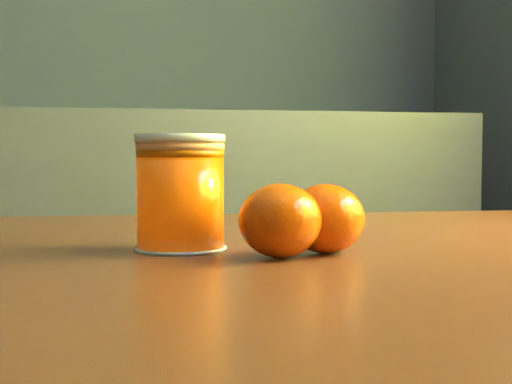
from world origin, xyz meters
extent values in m
cube|color=brown|center=(0.90, 0.23, 0.71)|extent=(1.02, 0.74, 0.04)
cylinder|color=#FF5205|center=(0.79, 0.24, 0.77)|extent=(0.07, 0.07, 0.08)
cylinder|color=#FFA168|center=(0.79, 0.24, 0.81)|extent=(0.07, 0.07, 0.01)
cylinder|color=silver|center=(0.79, 0.24, 0.82)|extent=(0.07, 0.07, 0.00)
ellipsoid|color=#EB4B04|center=(0.90, 0.20, 0.76)|extent=(0.07, 0.07, 0.05)
ellipsoid|color=#EB4B04|center=(0.86, 0.18, 0.76)|extent=(0.08, 0.08, 0.05)
camera|label=1|loc=(0.73, -0.32, 0.81)|focal=50.00mm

